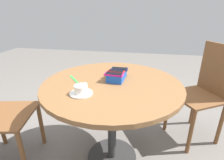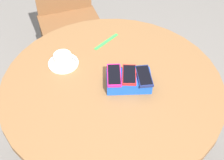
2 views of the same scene
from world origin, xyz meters
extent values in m
plane|color=slate|center=(0.00, 0.00, 0.00)|extent=(8.00, 8.00, 0.00)
cylinder|color=#2D2D2D|center=(0.00, 0.00, 0.01)|extent=(0.43, 0.43, 0.02)
cylinder|color=#2D2D2D|center=(0.00, 0.00, 0.36)|extent=(0.07, 0.07, 0.67)
cylinder|color=brown|center=(0.00, 0.00, 0.71)|extent=(1.02, 1.02, 0.03)
cube|color=blue|center=(-0.07, 0.02, 0.75)|extent=(0.21, 0.13, 0.06)
cube|color=white|center=(-0.08, -0.04, 0.74)|extent=(0.11, 0.01, 0.03)
cube|color=navy|center=(-0.14, 0.04, 0.78)|extent=(0.06, 0.13, 0.01)
cube|color=black|center=(-0.14, 0.04, 0.79)|extent=(0.06, 0.12, 0.00)
cube|color=red|center=(-0.07, 0.02, 0.78)|extent=(0.08, 0.13, 0.01)
cube|color=black|center=(-0.07, 0.02, 0.79)|extent=(0.07, 0.12, 0.00)
cube|color=#D11975|center=(-0.01, 0.01, 0.78)|extent=(0.07, 0.14, 0.01)
cube|color=black|center=(-0.01, 0.01, 0.79)|extent=(0.07, 0.13, 0.00)
cylinder|color=white|center=(0.22, -0.16, 0.73)|extent=(0.15, 0.15, 0.01)
cylinder|color=white|center=(0.22, -0.16, 0.75)|extent=(0.08, 0.08, 0.05)
cylinder|color=tan|center=(0.22, -0.16, 0.77)|extent=(0.07, 0.07, 0.00)
torus|color=white|center=(0.17, -0.15, 0.75)|extent=(0.06, 0.02, 0.06)
cube|color=green|center=(-0.01, -0.30, 0.72)|extent=(0.14, 0.12, 0.00)
cube|color=brown|center=(0.17, -0.83, 0.45)|extent=(0.50, 0.50, 0.02)
cylinder|color=brown|center=(0.32, -0.61, 0.22)|extent=(0.04, 0.04, 0.44)
cylinder|color=brown|center=(-0.05, -0.69, 0.22)|extent=(0.04, 0.04, 0.44)
cylinder|color=brown|center=(0.02, -1.06, 0.22)|extent=(0.04, 0.04, 0.44)
cube|color=brown|center=(-0.42, 0.73, 0.46)|extent=(0.53, 0.53, 0.02)
cube|color=brown|center=(-0.51, 0.89, 0.70)|extent=(0.33, 0.20, 0.47)
cylinder|color=brown|center=(-0.48, 0.49, 0.22)|extent=(0.04, 0.04, 0.45)
cylinder|color=brown|center=(-0.18, 0.67, 0.22)|extent=(0.04, 0.04, 0.45)
cylinder|color=brown|center=(-0.66, 0.80, 0.22)|extent=(0.04, 0.04, 0.45)
cylinder|color=brown|center=(-0.35, 0.97, 0.22)|extent=(0.04, 0.04, 0.45)
camera|label=1|loc=(1.16, 0.22, 1.23)|focal=28.00mm
camera|label=2|loc=(0.13, 0.98, 1.75)|focal=50.00mm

